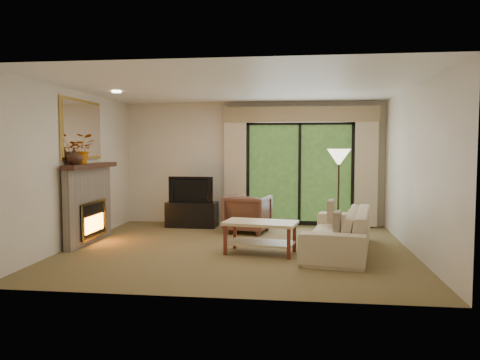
# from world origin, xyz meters

# --- Properties ---
(floor) EXTENTS (5.50, 5.50, 0.00)m
(floor) POSITION_xyz_m (0.00, 0.00, 0.00)
(floor) COLOR brown
(floor) RESTS_ON ground
(ceiling) EXTENTS (5.50, 5.50, 0.00)m
(ceiling) POSITION_xyz_m (0.00, 0.00, 2.60)
(ceiling) COLOR white
(ceiling) RESTS_ON ground
(wall_back) EXTENTS (5.00, 0.00, 5.00)m
(wall_back) POSITION_xyz_m (0.00, 2.50, 1.30)
(wall_back) COLOR beige
(wall_back) RESTS_ON ground
(wall_front) EXTENTS (5.00, 0.00, 5.00)m
(wall_front) POSITION_xyz_m (0.00, -2.50, 1.30)
(wall_front) COLOR beige
(wall_front) RESTS_ON ground
(wall_left) EXTENTS (0.00, 5.00, 5.00)m
(wall_left) POSITION_xyz_m (-2.75, 0.00, 1.30)
(wall_left) COLOR beige
(wall_left) RESTS_ON ground
(wall_right) EXTENTS (0.00, 5.00, 5.00)m
(wall_right) POSITION_xyz_m (2.75, 0.00, 1.30)
(wall_right) COLOR beige
(wall_right) RESTS_ON ground
(fireplace) EXTENTS (0.24, 1.70, 1.37)m
(fireplace) POSITION_xyz_m (-2.63, 0.20, 0.69)
(fireplace) COLOR gray
(fireplace) RESTS_ON floor
(mirror) EXTENTS (0.07, 1.45, 1.02)m
(mirror) POSITION_xyz_m (-2.71, 0.20, 1.95)
(mirror) COLOR gold
(mirror) RESTS_ON wall_left
(sliding_door) EXTENTS (2.26, 0.10, 2.16)m
(sliding_door) POSITION_xyz_m (1.00, 2.45, 1.10)
(sliding_door) COLOR black
(sliding_door) RESTS_ON floor
(curtain_left) EXTENTS (0.45, 0.18, 2.35)m
(curtain_left) POSITION_xyz_m (-0.35, 2.34, 1.20)
(curtain_left) COLOR #CDB692
(curtain_left) RESTS_ON floor
(curtain_right) EXTENTS (0.45, 0.18, 2.35)m
(curtain_right) POSITION_xyz_m (2.35, 2.34, 1.20)
(curtain_right) COLOR #CDB692
(curtain_right) RESTS_ON floor
(cornice) EXTENTS (3.20, 0.24, 0.32)m
(cornice) POSITION_xyz_m (1.00, 2.36, 2.32)
(cornice) COLOR #997D56
(cornice) RESTS_ON wall_back
(media_console) EXTENTS (1.05, 0.49, 0.52)m
(media_console) POSITION_xyz_m (-1.21, 1.95, 0.26)
(media_console) COLOR black
(media_console) RESTS_ON floor
(tv) EXTENTS (0.93, 0.14, 0.53)m
(tv) POSITION_xyz_m (-1.21, 1.95, 0.78)
(tv) COLOR black
(tv) RESTS_ON media_console
(armchair) EXTENTS (0.92, 0.94, 0.73)m
(armchair) POSITION_xyz_m (0.01, 1.48, 0.36)
(armchair) COLOR brown
(armchair) RESTS_ON floor
(sofa) EXTENTS (1.29, 2.44, 0.68)m
(sofa) POSITION_xyz_m (1.61, -0.04, 0.34)
(sofa) COLOR #CBB591
(sofa) RESTS_ON floor
(pillow_near) EXTENTS (0.15, 0.36, 0.35)m
(pillow_near) POSITION_xyz_m (1.53, -0.71, 0.56)
(pillow_near) COLOR #51372C
(pillow_near) RESTS_ON sofa
(pillow_far) EXTENTS (0.16, 0.37, 0.36)m
(pillow_far) POSITION_xyz_m (1.53, 0.63, 0.56)
(pillow_far) COLOR #51372C
(pillow_far) RESTS_ON sofa
(coffee_table) EXTENTS (1.20, 0.78, 0.50)m
(coffee_table) POSITION_xyz_m (0.39, -0.30, 0.25)
(coffee_table) COLOR #DABB8B
(coffee_table) RESTS_ON floor
(floor_lamp) EXTENTS (0.55, 0.55, 1.62)m
(floor_lamp) POSITION_xyz_m (1.71, 1.27, 0.81)
(floor_lamp) COLOR #F7F0CD
(floor_lamp) RESTS_ON floor
(vase) EXTENTS (0.31, 0.31, 0.28)m
(vase) POSITION_xyz_m (-2.61, -0.32, 1.51)
(vase) COLOR #381F14
(vase) RESTS_ON fireplace
(branches) EXTENTS (0.55, 0.51, 0.50)m
(branches) POSITION_xyz_m (-2.61, -0.08, 1.62)
(branches) COLOR #B75C09
(branches) RESTS_ON fireplace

